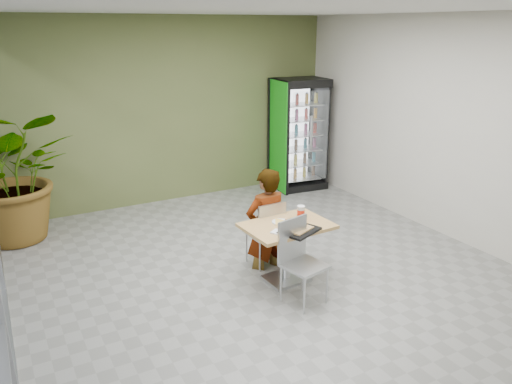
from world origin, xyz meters
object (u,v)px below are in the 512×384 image
soda_cup (301,213)px  potted_plant (15,176)px  chair_near (298,254)px  cafeteria_tray (299,231)px  dining_table (287,241)px  chair_far (268,229)px  beverage_fridge (299,134)px  seated_woman (266,229)px

soda_cup → potted_plant: 4.17m
soda_cup → chair_near: bearing=-125.3°
cafeteria_tray → dining_table: bearing=90.7°
dining_table → chair_far: bearing=91.0°
chair_near → beverage_fridge: beverage_fridge is taller
cafeteria_tray → potted_plant: size_ratio=0.23×
dining_table → chair_near: chair_near is taller
chair_near → beverage_fridge: (2.34, 3.56, 0.48)m
chair_near → soda_cup: 0.68m
beverage_fridge → chair_far: bearing=-123.9°
potted_plant → chair_near: bearing=-52.4°
dining_table → soda_cup: size_ratio=6.34×
dining_table → chair_far: size_ratio=1.18×
chair_near → cafeteria_tray: 0.29m
seated_woman → chair_near: bearing=80.8°
cafeteria_tray → beverage_fridge: bearing=56.8°
dining_table → chair_near: 0.46m
dining_table → cafeteria_tray: (0.00, -0.26, 0.23)m
potted_plant → dining_table: bearing=-47.3°
beverage_fridge → potted_plant: bearing=-172.5°
cafeteria_tray → potted_plant: (-2.75, 3.23, 0.21)m
soda_cup → beverage_fridge: size_ratio=0.08×
chair_near → cafeteria_tray: chair_near is taller
dining_table → soda_cup: (0.24, 0.08, 0.29)m
chair_near → cafeteria_tray: (0.12, 0.18, 0.19)m
beverage_fridge → potted_plant: size_ratio=1.07×
seated_woman → soda_cup: seated_woman is taller
dining_table → potted_plant: (-2.75, 2.97, 0.44)m
cafeteria_tray → chair_far: bearing=90.9°
chair_far → soda_cup: (0.25, -0.36, 0.30)m
beverage_fridge → potted_plant: beverage_fridge is taller
cafeteria_tray → beverage_fridge: 4.06m
dining_table → potted_plant: bearing=132.7°
dining_table → beverage_fridge: bearing=54.6°
chair_near → seated_woman: 0.93m
dining_table → seated_woman: size_ratio=0.65×
dining_table → seated_woman: seated_woman is taller
beverage_fridge → soda_cup: bearing=-117.2°
seated_woman → cafeteria_tray: seated_woman is taller
cafeteria_tray → potted_plant: bearing=130.4°
seated_woman → potted_plant: potted_plant is taller
chair_far → beverage_fridge: size_ratio=0.43×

